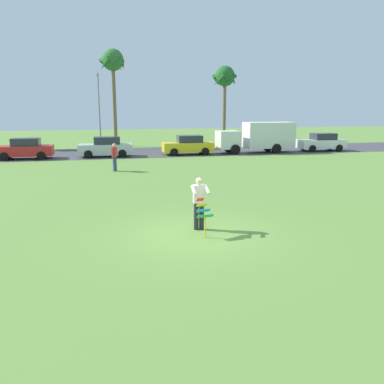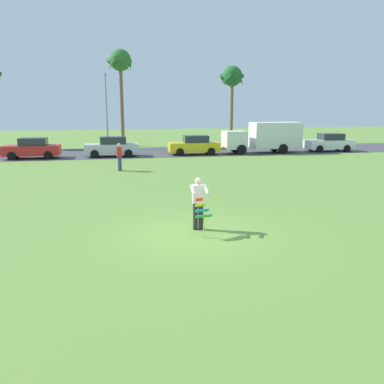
{
  "view_description": "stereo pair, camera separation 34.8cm",
  "coord_description": "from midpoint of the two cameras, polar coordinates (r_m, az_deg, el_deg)",
  "views": [
    {
      "loc": [
        -2.83,
        -11.79,
        3.97
      ],
      "look_at": [
        0.24,
        1.5,
        1.05
      ],
      "focal_mm": 37.51,
      "sensor_mm": 36.0,
      "label": 1
    },
    {
      "loc": [
        -2.49,
        -11.86,
        3.97
      ],
      "look_at": [
        0.24,
        1.5,
        1.05
      ],
      "focal_mm": 37.51,
      "sensor_mm": 36.0,
      "label": 2
    }
  ],
  "objects": [
    {
      "name": "palm_tree_right_near",
      "position": [
        41.53,
        -9.91,
        17.4
      ],
      "size": [
        2.58,
        2.71,
        9.42
      ],
      "color": "brown",
      "rests_on": "ground"
    },
    {
      "name": "streetlight_pole",
      "position": [
        39.76,
        -11.83,
        11.88
      ],
      "size": [
        0.24,
        1.65,
        7.0
      ],
      "color": "#9E9EA3",
      "rests_on": "ground"
    },
    {
      "name": "parked_car_yellow",
      "position": [
        33.71,
        0.63,
        6.65
      ],
      "size": [
        4.23,
        1.9,
        1.6
      ],
      "color": "yellow",
      "rests_on": "ground"
    },
    {
      "name": "person_kite_flyer",
      "position": [
        12.99,
        1.66,
        -1.36
      ],
      "size": [
        0.56,
        0.67,
        1.73
      ],
      "color": "#26262B",
      "rests_on": "ground"
    },
    {
      "name": "parked_car_silver",
      "position": [
        32.96,
        -10.99,
        6.31
      ],
      "size": [
        4.25,
        1.94,
        1.6
      ],
      "color": "silver",
      "rests_on": "ground"
    },
    {
      "name": "palm_tree_centre_far",
      "position": [
        43.6,
        5.96,
        15.65
      ],
      "size": [
        2.58,
        2.71,
        8.1
      ],
      "color": "brown",
      "rests_on": "ground"
    },
    {
      "name": "parked_car_white",
      "position": [
        38.27,
        19.19,
        6.64
      ],
      "size": [
        4.24,
        1.91,
        1.6
      ],
      "color": "white",
      "rests_on": "ground"
    },
    {
      "name": "road_strip",
      "position": [
        35.52,
        -7.23,
        5.59
      ],
      "size": [
        120.0,
        8.0,
        0.01
      ],
      "primitive_type": "cube",
      "color": "#424247",
      "rests_on": "ground"
    },
    {
      "name": "kite_held",
      "position": [
        12.39,
        2.25,
        -2.84
      ],
      "size": [
        0.52,
        0.66,
        1.16
      ],
      "color": "red",
      "rests_on": "ground"
    },
    {
      "name": "person_walker_near",
      "position": [
        25.48,
        -9.9,
        5.07
      ],
      "size": [
        0.36,
        0.52,
        1.73
      ],
      "color": "#384772",
      "rests_on": "ground"
    },
    {
      "name": "parked_truck_white_box",
      "position": [
        35.54,
        10.78,
        7.75
      ],
      "size": [
        6.7,
        2.13,
        2.62
      ],
      "color": "silver",
      "rests_on": "ground"
    },
    {
      "name": "ground_plane",
      "position": [
        12.76,
        1.07,
        -6.05
      ],
      "size": [
        120.0,
        120.0,
        0.0
      ],
      "primitive_type": "plane",
      "color": "olive"
    },
    {
      "name": "parked_car_red",
      "position": [
        33.45,
        -21.5,
        5.78
      ],
      "size": [
        4.22,
        1.87,
        1.6
      ],
      "color": "red",
      "rests_on": "ground"
    }
  ]
}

